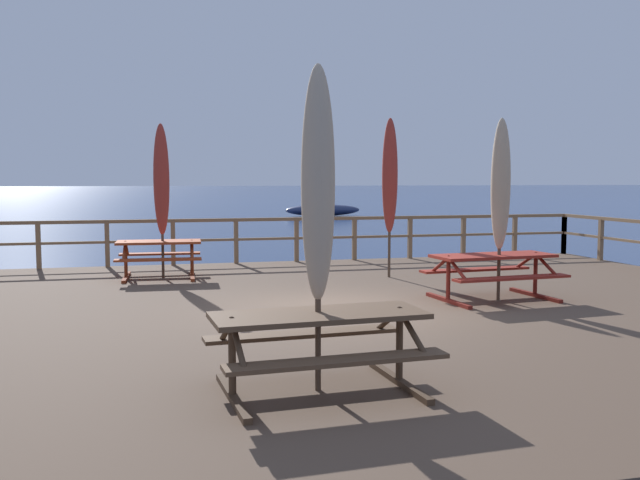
{
  "coord_description": "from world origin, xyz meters",
  "views": [
    {
      "loc": [
        -2.84,
        -10.39,
        2.85
      ],
      "look_at": [
        0.0,
        0.97,
        1.83
      ],
      "focal_mm": 39.24,
      "sensor_mm": 36.0,
      "label": 1
    }
  ],
  "objects_px": {
    "patio_umbrella_short_back": "(161,180)",
    "patio_umbrella_tall_back_left": "(501,185)",
    "picnic_table_mid_left": "(319,334)",
    "patio_umbrella_tall_mid_right": "(318,185)",
    "patio_umbrella_short_mid": "(390,177)",
    "picnic_table_mid_centre": "(493,266)",
    "sailboat_distant": "(323,209)",
    "picnic_table_front_right": "(159,251)"
  },
  "relations": [
    {
      "from": "picnic_table_mid_centre",
      "to": "patio_umbrella_tall_mid_right",
      "type": "distance_m",
      "value": 6.02
    },
    {
      "from": "patio_umbrella_tall_mid_right",
      "to": "patio_umbrella_short_back",
      "type": "bearing_deg",
      "value": 98.64
    },
    {
      "from": "picnic_table_mid_left",
      "to": "patio_umbrella_short_mid",
      "type": "height_order",
      "value": "patio_umbrella_short_mid"
    },
    {
      "from": "patio_umbrella_short_back",
      "to": "patio_umbrella_tall_mid_right",
      "type": "bearing_deg",
      "value": -81.36
    },
    {
      "from": "patio_umbrella_short_back",
      "to": "patio_umbrella_short_mid",
      "type": "height_order",
      "value": "patio_umbrella_short_mid"
    },
    {
      "from": "patio_umbrella_short_mid",
      "to": "sailboat_distant",
      "type": "bearing_deg",
      "value": 77.69
    },
    {
      "from": "picnic_table_mid_left",
      "to": "patio_umbrella_tall_back_left",
      "type": "xyz_separation_m",
      "value": [
        4.15,
        4.21,
        1.36
      ]
    },
    {
      "from": "patio_umbrella_tall_back_left",
      "to": "patio_umbrella_short_mid",
      "type": "bearing_deg",
      "value": 105.51
    },
    {
      "from": "patio_umbrella_tall_back_left",
      "to": "patio_umbrella_tall_mid_right",
      "type": "bearing_deg",
      "value": -134.94
    },
    {
      "from": "patio_umbrella_tall_back_left",
      "to": "picnic_table_mid_left",
      "type": "bearing_deg",
      "value": -134.59
    },
    {
      "from": "patio_umbrella_tall_mid_right",
      "to": "patio_umbrella_short_mid",
      "type": "xyz_separation_m",
      "value": [
        3.29,
        7.2,
        0.11
      ]
    },
    {
      "from": "picnic_table_mid_centre",
      "to": "patio_umbrella_tall_mid_right",
      "type": "xyz_separation_m",
      "value": [
        -4.07,
        -4.22,
        1.4
      ]
    },
    {
      "from": "patio_umbrella_tall_mid_right",
      "to": "patio_umbrella_tall_back_left",
      "type": "bearing_deg",
      "value": 45.06
    },
    {
      "from": "picnic_table_mid_left",
      "to": "patio_umbrella_tall_back_left",
      "type": "bearing_deg",
      "value": 45.41
    },
    {
      "from": "sailboat_distant",
      "to": "patio_umbrella_short_back",
      "type": "bearing_deg",
      "value": -108.91
    },
    {
      "from": "picnic_table_front_right",
      "to": "sailboat_distant",
      "type": "height_order",
      "value": "sailboat_distant"
    },
    {
      "from": "picnic_table_mid_centre",
      "to": "patio_umbrella_short_back",
      "type": "xyz_separation_m",
      "value": [
        -5.32,
        3.98,
        1.44
      ]
    },
    {
      "from": "picnic_table_mid_left",
      "to": "patio_umbrella_short_back",
      "type": "xyz_separation_m",
      "value": [
        -1.24,
        8.26,
        1.44
      ]
    },
    {
      "from": "picnic_table_mid_left",
      "to": "sailboat_distant",
      "type": "xyz_separation_m",
      "value": [
        11.87,
        46.54,
        -0.88
      ]
    },
    {
      "from": "patio_umbrella_tall_mid_right",
      "to": "patio_umbrella_tall_back_left",
      "type": "relative_size",
      "value": 1.02
    },
    {
      "from": "picnic_table_mid_left",
      "to": "patio_umbrella_short_mid",
      "type": "xyz_separation_m",
      "value": [
        3.3,
        7.25,
        1.51
      ]
    },
    {
      "from": "picnic_table_mid_centre",
      "to": "sailboat_distant",
      "type": "xyz_separation_m",
      "value": [
        7.8,
        42.27,
        -0.88
      ]
    },
    {
      "from": "patio_umbrella_short_mid",
      "to": "sailboat_distant",
      "type": "relative_size",
      "value": 0.42
    },
    {
      "from": "picnic_table_mid_left",
      "to": "patio_umbrella_short_back",
      "type": "relative_size",
      "value": 0.67
    },
    {
      "from": "picnic_table_mid_centre",
      "to": "patio_umbrella_tall_mid_right",
      "type": "height_order",
      "value": "patio_umbrella_tall_mid_right"
    },
    {
      "from": "picnic_table_mid_centre",
      "to": "patio_umbrella_tall_back_left",
      "type": "distance_m",
      "value": 1.37
    },
    {
      "from": "patio_umbrella_tall_back_left",
      "to": "sailboat_distant",
      "type": "xyz_separation_m",
      "value": [
        7.73,
        42.33,
        -2.24
      ]
    },
    {
      "from": "picnic_table_front_right",
      "to": "picnic_table_mid_left",
      "type": "xyz_separation_m",
      "value": [
        1.32,
        -8.29,
        0.01
      ]
    },
    {
      "from": "patio_umbrella_short_mid",
      "to": "picnic_table_mid_left",
      "type": "bearing_deg",
      "value": -114.45
    },
    {
      "from": "patio_umbrella_short_back",
      "to": "picnic_table_front_right",
      "type": "bearing_deg",
      "value": 154.73
    },
    {
      "from": "picnic_table_mid_left",
      "to": "picnic_table_mid_centre",
      "type": "xyz_separation_m",
      "value": [
        4.08,
        4.27,
        0.0
      ]
    },
    {
      "from": "patio_umbrella_short_back",
      "to": "patio_umbrella_tall_back_left",
      "type": "distance_m",
      "value": 6.74
    },
    {
      "from": "picnic_table_front_right",
      "to": "picnic_table_mid_left",
      "type": "bearing_deg",
      "value": -80.99
    },
    {
      "from": "picnic_table_mid_centre",
      "to": "patio_umbrella_tall_back_left",
      "type": "height_order",
      "value": "patio_umbrella_tall_back_left"
    },
    {
      "from": "picnic_table_mid_centre",
      "to": "patio_umbrella_short_mid",
      "type": "bearing_deg",
      "value": 104.61
    },
    {
      "from": "sailboat_distant",
      "to": "patio_umbrella_short_mid",
      "type": "bearing_deg",
      "value": -102.31
    },
    {
      "from": "patio_umbrella_tall_mid_right",
      "to": "patio_umbrella_short_mid",
      "type": "bearing_deg",
      "value": 65.41
    },
    {
      "from": "patio_umbrella_short_back",
      "to": "patio_umbrella_tall_mid_right",
      "type": "height_order",
      "value": "patio_umbrella_short_back"
    },
    {
      "from": "patio_umbrella_short_back",
      "to": "patio_umbrella_tall_mid_right",
      "type": "relative_size",
      "value": 1.02
    },
    {
      "from": "picnic_table_mid_left",
      "to": "picnic_table_mid_centre",
      "type": "relative_size",
      "value": 0.97
    },
    {
      "from": "picnic_table_front_right",
      "to": "patio_umbrella_short_back",
      "type": "xyz_separation_m",
      "value": [
        0.07,
        -0.04,
        1.45
      ]
    },
    {
      "from": "picnic_table_front_right",
      "to": "patio_umbrella_tall_back_left",
      "type": "height_order",
      "value": "patio_umbrella_tall_back_left"
    }
  ]
}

